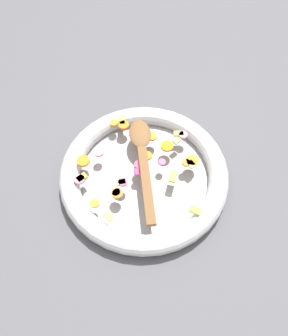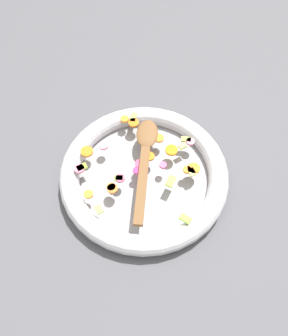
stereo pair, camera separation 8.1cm
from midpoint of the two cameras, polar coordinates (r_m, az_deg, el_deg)
The scene contains 4 objects.
ground_plane at distance 0.85m, azimuth 2.71°, elevation -1.98°, with size 4.00×4.00×0.00m, color #4C4C51.
skillet at distance 0.83m, azimuth 2.77°, elevation -1.23°, with size 0.43×0.43×0.05m.
chopped_vegetables at distance 0.82m, azimuth 2.14°, elevation 1.18°, with size 0.31×0.31×0.01m.
wooden_spoon at distance 0.81m, azimuth 3.00°, elevation 1.81°, with size 0.30×0.07×0.01m.
Camera 2 is at (-0.41, -0.09, 0.74)m, focal length 35.00 mm.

